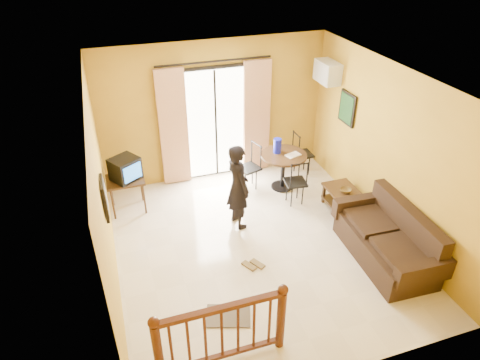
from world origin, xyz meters
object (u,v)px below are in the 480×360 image
object	(u,v)px
dining_table	(283,161)
coffee_table	(346,200)
television	(125,169)
sofa	(389,241)
standing_person	(238,187)

from	to	relation	value
dining_table	coffee_table	xyz separation A→B (m)	(0.74, -1.17, -0.31)
television	sofa	world-z (taller)	television
television	dining_table	xyz separation A→B (m)	(2.97, -0.18, -0.27)
television	dining_table	bearing A→B (deg)	-35.61
dining_table	standing_person	distance (m)	1.51
dining_table	coffee_table	bearing A→B (deg)	-57.58
dining_table	standing_person	world-z (taller)	standing_person
dining_table	sofa	xyz separation A→B (m)	(0.75, -2.46, -0.25)
coffee_table	sofa	bearing A→B (deg)	-89.61
television	coffee_table	distance (m)	4.00
television	coffee_table	size ratio (longest dim) A/B	0.63
television	sofa	xyz separation A→B (m)	(3.73, -2.63, -0.53)
standing_person	sofa	bearing A→B (deg)	-139.73
dining_table	standing_person	size ratio (longest dim) A/B	0.58
television	standing_person	xyz separation A→B (m)	(1.76, -1.05, -0.09)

